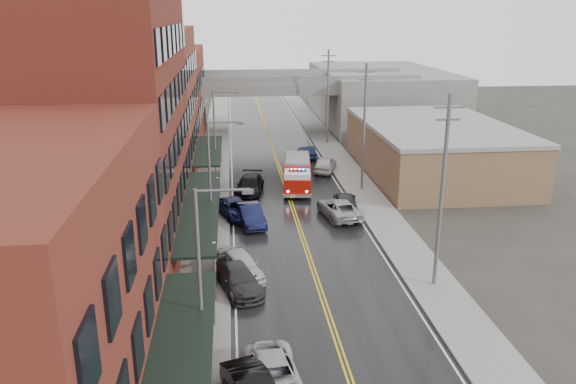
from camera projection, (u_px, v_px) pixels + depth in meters
road at (293, 210)px, 48.65m from camera, size 11.00×160.00×0.02m
sidewalk_left at (208, 212)px, 47.92m from camera, size 3.00×160.00×0.15m
sidewalk_right at (375, 206)px, 49.34m from camera, size 3.00×160.00×0.15m
curb_left at (228, 211)px, 48.08m from camera, size 0.30×160.00×0.15m
curb_right at (357, 207)px, 49.18m from camera, size 0.30×160.00×0.15m
brick_building_a at (17, 303)px, 20.90m from camera, size 9.00×18.00×12.00m
brick_building_b at (110, 126)px, 37.98m from camera, size 9.00×20.00×18.00m
brick_building_c at (147, 107)px, 55.01m from camera, size 9.00×15.00×15.00m
brick_building_far at (166, 97)px, 72.04m from camera, size 9.00×20.00×12.00m
tan_building at (434, 150)px, 58.92m from camera, size 14.00×22.00×5.00m
right_far_block at (380, 96)px, 87.08m from camera, size 18.00×30.00×8.00m
awning_0 at (179, 363)px, 22.38m from camera, size 2.60×16.00×3.09m
awning_1 at (201, 207)px, 40.38m from camera, size 2.60×18.00×3.09m
awning_2 at (209, 150)px, 56.96m from camera, size 2.60×13.00×3.09m
globe_lamp_1 at (214, 254)px, 34.06m from camera, size 0.44×0.44×3.12m
globe_lamp_2 at (218, 187)px, 47.32m from camera, size 0.44×0.44×3.12m
street_lamp_0 at (205, 268)px, 25.59m from camera, size 2.64×0.22×9.00m
street_lamp_1 at (213, 173)px, 40.75m from camera, size 2.64×0.22×9.00m
street_lamp_2 at (217, 130)px, 55.90m from camera, size 2.64×0.22×9.00m
utility_pole_0 at (442, 190)px, 33.22m from camera, size 1.80×0.24×12.00m
utility_pole_1 at (364, 125)px, 52.17m from camera, size 1.80×0.24×12.00m
utility_pole_2 at (328, 95)px, 71.11m from camera, size 1.80×0.24×12.00m
overpass at (267, 91)px, 77.14m from camera, size 40.00×10.00×7.50m
fire_truck at (297, 173)px, 54.06m from camera, size 3.88×8.08×2.86m
parked_car_left_2 at (273, 377)px, 25.16m from camera, size 2.95×5.50×1.47m
parked_car_left_3 at (238, 279)px, 34.39m from camera, size 3.44×5.51×1.49m
parked_car_left_4 at (240, 265)px, 36.09m from camera, size 3.50×5.25×1.66m
parked_car_left_5 at (250, 215)px, 45.04m from camera, size 2.55×5.16×1.63m
parked_car_left_6 at (235, 208)px, 46.81m from camera, size 4.01×5.69×1.44m
parked_car_left_7 at (249, 186)px, 52.59m from camera, size 3.27×6.08×1.67m
parked_car_right_0 at (339, 208)px, 46.72m from camera, size 3.46×5.96×1.56m
parked_car_right_1 at (345, 201)px, 48.69m from camera, size 2.72×5.11×1.41m
parked_car_right_2 at (325, 164)px, 60.04m from camera, size 3.41×5.27×1.67m
parked_car_right_3 at (307, 152)px, 65.64m from camera, size 1.77×4.48×1.45m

